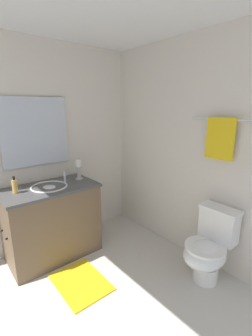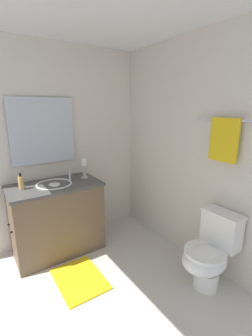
{
  "view_description": "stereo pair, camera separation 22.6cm",
  "coord_description": "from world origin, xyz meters",
  "px_view_note": "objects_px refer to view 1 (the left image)",
  "views": [
    {
      "loc": [
        1.51,
        -0.98,
        1.71
      ],
      "look_at": [
        -0.17,
        0.41,
        1.13
      ],
      "focal_mm": 24.76,
      "sensor_mm": 36.0,
      "label": 1
    },
    {
      "loc": [
        1.65,
        -0.8,
        1.71
      ],
      "look_at": [
        -0.17,
        0.41,
        1.13
      ],
      "focal_mm": 24.76,
      "sensor_mm": 36.0,
      "label": 2
    }
  ],
  "objects_px": {
    "sink_basin": "(50,190)",
    "soap_bottle": "(15,186)",
    "candle_holder_tall": "(79,169)",
    "vanity_cabinet": "(52,222)",
    "toilet": "(209,248)",
    "mirror": "(35,132)",
    "towel_bar": "(223,119)",
    "bath_mat": "(81,282)",
    "towel_near_vanity": "(220,139)"
  },
  "relations": [
    {
      "from": "candle_holder_tall",
      "to": "soap_bottle",
      "type": "height_order",
      "value": "candle_holder_tall"
    },
    {
      "from": "candle_holder_tall",
      "to": "toilet",
      "type": "distance_m",
      "value": 1.68
    },
    {
      "from": "vanity_cabinet",
      "to": "toilet",
      "type": "xyz_separation_m",
      "value": [
        1.4,
        1.01,
        -0.06
      ]
    },
    {
      "from": "soap_bottle",
      "to": "bath_mat",
      "type": "bearing_deg",
      "value": 27.09
    },
    {
      "from": "sink_basin",
      "to": "toilet",
      "type": "relative_size",
      "value": 0.54
    },
    {
      "from": "toilet",
      "to": "vanity_cabinet",
      "type": "bearing_deg",
      "value": -143.98
    },
    {
      "from": "candle_holder_tall",
      "to": "bath_mat",
      "type": "relative_size",
      "value": 0.41
    },
    {
      "from": "vanity_cabinet",
      "to": "mirror",
      "type": "relative_size",
      "value": 1.34
    },
    {
      "from": "candle_holder_tall",
      "to": "toilet",
      "type": "bearing_deg",
      "value": 23.21
    },
    {
      "from": "soap_bottle",
      "to": "toilet",
      "type": "height_order",
      "value": "soap_bottle"
    },
    {
      "from": "soap_bottle",
      "to": "toilet",
      "type": "bearing_deg",
      "value": 43.34
    },
    {
      "from": "vanity_cabinet",
      "to": "soap_bottle",
      "type": "bearing_deg",
      "value": -96.77
    },
    {
      "from": "sink_basin",
      "to": "towel_bar",
      "type": "height_order",
      "value": "towel_bar"
    },
    {
      "from": "mirror",
      "to": "candle_holder_tall",
      "type": "height_order",
      "value": "mirror"
    },
    {
      "from": "bath_mat",
      "to": "sink_basin",
      "type": "bearing_deg",
      "value": 179.91
    },
    {
      "from": "sink_basin",
      "to": "bath_mat",
      "type": "relative_size",
      "value": 0.67
    },
    {
      "from": "soap_bottle",
      "to": "towel_bar",
      "type": "xyz_separation_m",
      "value": [
        1.33,
        1.58,
        0.67
      ]
    },
    {
      "from": "soap_bottle",
      "to": "bath_mat",
      "type": "height_order",
      "value": "soap_bottle"
    },
    {
      "from": "toilet",
      "to": "towel_bar",
      "type": "height_order",
      "value": "towel_bar"
    },
    {
      "from": "toilet",
      "to": "towel_bar",
      "type": "relative_size",
      "value": 1.1
    },
    {
      "from": "vanity_cabinet",
      "to": "soap_bottle",
      "type": "xyz_separation_m",
      "value": [
        -0.04,
        -0.34,
        0.5
      ]
    },
    {
      "from": "soap_bottle",
      "to": "towel_bar",
      "type": "height_order",
      "value": "towel_bar"
    },
    {
      "from": "candle_holder_tall",
      "to": "towel_bar",
      "type": "bearing_deg",
      "value": 32.26
    },
    {
      "from": "mirror",
      "to": "sink_basin",
      "type": "bearing_deg",
      "value": 0.2
    },
    {
      "from": "vanity_cabinet",
      "to": "soap_bottle",
      "type": "distance_m",
      "value": 0.61
    },
    {
      "from": "soap_bottle",
      "to": "bath_mat",
      "type": "xyz_separation_m",
      "value": [
        0.67,
        0.34,
        -0.92
      ]
    },
    {
      "from": "towel_bar",
      "to": "towel_near_vanity",
      "type": "relative_size",
      "value": 1.7
    },
    {
      "from": "candle_holder_tall",
      "to": "towel_near_vanity",
      "type": "bearing_deg",
      "value": 31.71
    },
    {
      "from": "sink_basin",
      "to": "towel_near_vanity",
      "type": "relative_size",
      "value": 1.0
    },
    {
      "from": "vanity_cabinet",
      "to": "toilet",
      "type": "height_order",
      "value": "vanity_cabinet"
    },
    {
      "from": "vanity_cabinet",
      "to": "towel_bar",
      "type": "relative_size",
      "value": 1.51
    },
    {
      "from": "vanity_cabinet",
      "to": "candle_holder_tall",
      "type": "relative_size",
      "value": 4.22
    },
    {
      "from": "towel_bar",
      "to": "sink_basin",
      "type": "bearing_deg",
      "value": -136.14
    },
    {
      "from": "toilet",
      "to": "bath_mat",
      "type": "height_order",
      "value": "toilet"
    },
    {
      "from": "toilet",
      "to": "towel_bar",
      "type": "xyz_separation_m",
      "value": [
        -0.11,
        0.22,
        1.23
      ]
    },
    {
      "from": "mirror",
      "to": "candle_holder_tall",
      "type": "bearing_deg",
      "value": 59.26
    },
    {
      "from": "mirror",
      "to": "bath_mat",
      "type": "relative_size",
      "value": 1.28
    },
    {
      "from": "sink_basin",
      "to": "soap_bottle",
      "type": "bearing_deg",
      "value": -96.75
    },
    {
      "from": "sink_basin",
      "to": "towel_near_vanity",
      "type": "distance_m",
      "value": 1.87
    },
    {
      "from": "sink_basin",
      "to": "soap_bottle",
      "type": "xyz_separation_m",
      "value": [
        -0.04,
        -0.34,
        0.11
      ]
    },
    {
      "from": "toilet",
      "to": "towel_near_vanity",
      "type": "relative_size",
      "value": 1.87
    },
    {
      "from": "mirror",
      "to": "soap_bottle",
      "type": "xyz_separation_m",
      "value": [
        0.24,
        -0.34,
        -0.51
      ]
    },
    {
      "from": "towel_near_vanity",
      "to": "bath_mat",
      "type": "bearing_deg",
      "value": -118.47
    },
    {
      "from": "toilet",
      "to": "towel_bar",
      "type": "bearing_deg",
      "value": 116.22
    },
    {
      "from": "candle_holder_tall",
      "to": "bath_mat",
      "type": "distance_m",
      "value": 1.25
    },
    {
      "from": "mirror",
      "to": "toilet",
      "type": "xyz_separation_m",
      "value": [
        1.68,
        1.01,
        -1.07
      ]
    },
    {
      "from": "towel_bar",
      "to": "bath_mat",
      "type": "distance_m",
      "value": 2.12
    },
    {
      "from": "toilet",
      "to": "candle_holder_tall",
      "type": "bearing_deg",
      "value": -156.79
    },
    {
      "from": "towel_bar",
      "to": "toilet",
      "type": "bearing_deg",
      "value": -63.78
    },
    {
      "from": "vanity_cabinet",
      "to": "mirror",
      "type": "bearing_deg",
      "value": 179.99
    }
  ]
}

